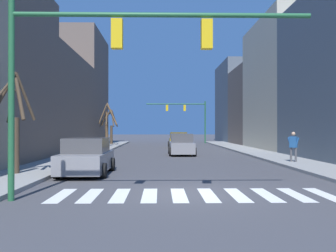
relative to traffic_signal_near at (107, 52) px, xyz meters
name	(u,v)px	position (x,y,z in m)	size (l,w,h in m)	color
ground_plane	(193,193)	(2.55, 1.17, -4.23)	(240.00, 240.00, 0.00)	#424247
building_row_left	(34,87)	(-8.66, 20.78, 1.19)	(6.00, 48.35, 13.63)	tan
building_row_right	(286,94)	(13.75, 26.48, 1.14)	(6.00, 59.25, 12.24)	#66564C
crosswalk_stripes	(194,195)	(2.55, 0.84, -4.23)	(8.55, 2.60, 0.01)	white
traffic_signal_near	(107,52)	(0.00, 0.00, 0.00)	(8.63, 0.28, 5.70)	#236038
traffic_signal_far	(187,112)	(5.26, 43.16, 0.08)	(8.25, 0.28, 5.83)	#236038
car_parked_right_near	(87,157)	(-1.76, 6.37, -3.47)	(2.14, 4.68, 1.62)	gray
car_parked_right_mid	(182,145)	(3.18, 18.99, -3.47)	(2.01, 4.55, 1.64)	gray
car_at_intersection	(178,140)	(3.47, 30.61, -3.46)	(2.14, 4.78, 1.64)	#A38423
pedestrian_near_right_corner	(293,144)	(9.11, 10.99, -3.07)	(0.56, 0.60, 1.71)	#4C4C51
street_tree_right_far	(111,127)	(-4.51, 36.84, -2.02)	(2.38, 2.94, 4.27)	#473828
street_tree_right_near	(107,125)	(-4.20, 31.65, -1.83)	(2.20, 2.17, 4.71)	brown
street_tree_left_far	(13,123)	(-4.68, 5.49, -1.95)	(1.76, 2.79, 4.33)	#473828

